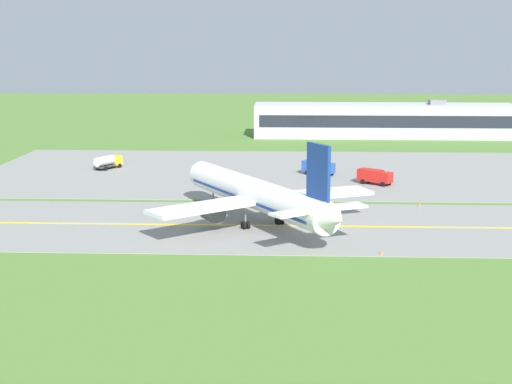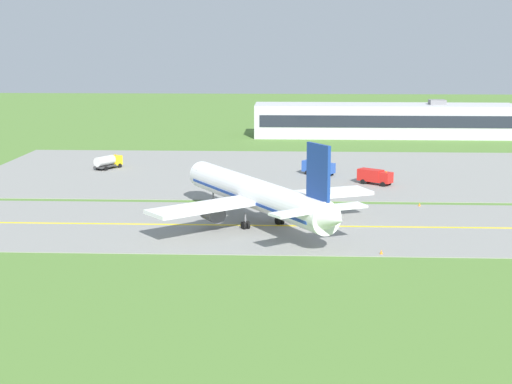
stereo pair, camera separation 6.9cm
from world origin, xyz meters
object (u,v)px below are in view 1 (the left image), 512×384
Objects in this scene: airplane_lead at (257,195)px; service_truck_fuel at (375,176)px; service_truck_catering at (318,167)px; service_truck_baggage at (108,161)px.

airplane_lead is 34.93m from service_truck_fuel.
airplane_lead is 5.74× the size of service_truck_catering.
service_truck_fuel is 0.98× the size of service_truck_catering.
service_truck_catering is at bearing 75.90° from airplane_lead.
service_truck_baggage is at bearing 173.10° from service_truck_catering.
service_truck_baggage reaches higher than service_truck_catering.
service_truck_fuel is 12.84m from service_truck_catering.
airplane_lead is 52.70m from service_truck_baggage.
service_truck_baggage is 51.22m from service_truck_fuel.
airplane_lead is 5.71× the size of service_truck_baggage.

